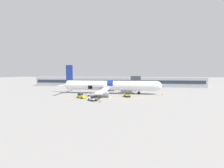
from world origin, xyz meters
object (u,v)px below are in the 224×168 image
object	(u,v)px
baggage_tug_lead	(92,99)
ground_crew_loader_a	(104,93)
ground_crew_driver	(96,95)
suitcase_on_tarmac_upright	(85,96)
baggage_cart_loading	(92,94)
ground_crew_loader_b	(104,93)
airplane	(110,86)
baggage_tug_rear	(81,96)
baggage_tug_mid	(127,95)
ground_crew_supervisor	(82,94)

from	to	relation	value
baggage_tug_lead	ground_crew_loader_a	bearing A→B (deg)	82.00
ground_crew_driver	suitcase_on_tarmac_upright	size ratio (longest dim) A/B	2.30
baggage_cart_loading	ground_crew_loader_b	world-z (taller)	ground_crew_loader_b
airplane	ground_crew_driver	distance (m)	10.04
airplane	baggage_tug_rear	world-z (taller)	airplane
airplane	baggage_tug_mid	world-z (taller)	airplane
ground_crew_loader_a	ground_crew_driver	distance (m)	5.60
baggage_tug_mid	ground_crew_loader_b	world-z (taller)	baggage_tug_mid
baggage_tug_lead	baggage_cart_loading	distance (m)	8.97
airplane	suitcase_on_tarmac_upright	world-z (taller)	airplane
airplane	suitcase_on_tarmac_upright	bearing A→B (deg)	-129.56
suitcase_on_tarmac_upright	baggage_cart_loading	bearing A→B (deg)	49.90
baggage_tug_mid	baggage_tug_rear	xyz separation A→B (m)	(-15.31, -4.41, -0.01)
ground_crew_loader_a	suitcase_on_tarmac_upright	distance (m)	7.92
ground_crew_supervisor	suitcase_on_tarmac_upright	xyz separation A→B (m)	(1.06, 0.01, -0.59)
airplane	ground_crew_driver	size ratio (longest dim) A/B	23.82
ground_crew_driver	suitcase_on_tarmac_upright	bearing A→B (deg)	176.94
ground_crew_loader_b	ground_crew_driver	bearing A→B (deg)	-113.16
baggage_cart_loading	ground_crew_loader_b	xyz separation A→B (m)	(4.05, 1.61, 0.29)
baggage_cart_loading	ground_crew_driver	bearing A→B (deg)	-48.05
baggage_tug_lead	baggage_tug_mid	distance (m)	13.21
ground_crew_loader_b	ground_crew_driver	distance (m)	4.51
baggage_tug_mid	ground_crew_loader_b	bearing A→B (deg)	167.15
ground_crew_loader_a	suitcase_on_tarmac_upright	xyz separation A→B (m)	(-6.06, -5.06, -0.58)
ground_crew_driver	ground_crew_supervisor	bearing A→B (deg)	177.62
airplane	ground_crew_supervisor	bearing A→B (deg)	-133.33
ground_crew_driver	suitcase_on_tarmac_upright	xyz separation A→B (m)	(-4.23, 0.23, -0.58)
ground_crew_driver	baggage_tug_rear	bearing A→B (deg)	-154.09
airplane	ground_crew_supervisor	world-z (taller)	airplane
baggage_tug_mid	baggage_cart_loading	size ratio (longest dim) A/B	0.79
airplane	baggage_tug_rear	size ratio (longest dim) A/B	11.61
airplane	baggage_tug_lead	bearing A→B (deg)	-100.97
baggage_cart_loading	ground_crew_loader_a	distance (m)	4.96
airplane	baggage_tug_lead	world-z (taller)	airplane
baggage_tug_lead	baggage_cart_loading	bearing A→B (deg)	106.33
baggage_tug_mid	ground_crew_loader_a	bearing A→B (deg)	160.19
airplane	ground_crew_loader_a	world-z (taller)	airplane
baggage_tug_mid	suitcase_on_tarmac_upright	xyz separation A→B (m)	(-14.83, -1.90, -0.42)
airplane	baggage_cart_loading	bearing A→B (deg)	-129.37
ground_crew_driver	baggage_cart_loading	bearing A→B (deg)	131.95
ground_crew_loader_a	ground_crew_supervisor	bearing A→B (deg)	-144.57
baggage_tug_lead	ground_crew_loader_b	xyz separation A→B (m)	(1.53, 10.21, 0.15)
baggage_tug_lead	ground_crew_loader_a	size ratio (longest dim) A/B	1.87
baggage_tug_lead	ground_crew_loader_a	xyz separation A→B (m)	(1.60, 11.35, 0.22)
baggage_tug_lead	ground_crew_loader_a	world-z (taller)	ground_crew_loader_a
airplane	suitcase_on_tarmac_upright	size ratio (longest dim) A/B	54.80
airplane	ground_crew_supervisor	distance (m)	12.60
baggage_tug_lead	baggage_tug_mid	world-z (taller)	baggage_tug_mid
baggage_tug_mid	ground_crew_driver	xyz separation A→B (m)	(-10.61, -2.13, 0.16)
airplane	baggage_tug_mid	distance (m)	10.56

